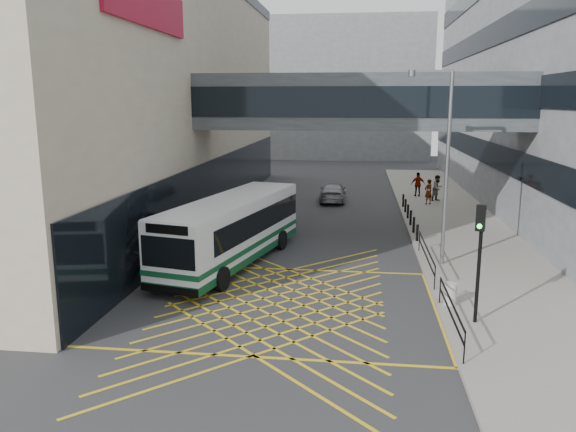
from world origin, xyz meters
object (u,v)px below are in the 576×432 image
at_px(bus, 233,229).
at_px(traffic_light, 479,247).
at_px(car_white, 182,264).
at_px(litter_bin, 450,294).
at_px(pedestrian_c, 418,184).
at_px(pedestrian_b, 438,188).
at_px(car_silver, 333,192).
at_px(car_dark, 254,226).
at_px(pedestrian_a, 428,192).
at_px(street_lamp, 443,156).

relative_size(bus, traffic_light, 2.79).
height_order(car_white, litter_bin, car_white).
bearing_deg(pedestrian_c, pedestrian_b, 119.34).
bearing_deg(car_white, pedestrian_c, -111.93).
bearing_deg(pedestrian_b, car_silver, 141.43).
height_order(car_silver, pedestrian_c, pedestrian_c).
xyz_separation_m(car_white, car_silver, (5.64, 19.74, 0.11)).
relative_size(car_white, traffic_light, 0.97).
height_order(litter_bin, pedestrian_c, pedestrian_c).
bearing_deg(pedestrian_b, car_dark, -172.93).
relative_size(car_white, pedestrian_a, 2.19).
relative_size(bus, litter_bin, 14.01).
relative_size(car_silver, street_lamp, 0.55).
bearing_deg(car_silver, car_dark, 73.01).
relative_size(traffic_light, pedestrian_a, 2.26).
xyz_separation_m(car_white, car_dark, (1.85, 7.28, 0.08)).
distance_m(car_white, traffic_light, 12.45).
bearing_deg(traffic_light, car_white, -175.56).
xyz_separation_m(street_lamp, pedestrian_b, (2.20, 16.94, -4.01)).
height_order(street_lamp, pedestrian_a, street_lamp).
distance_m(traffic_light, street_lamp, 7.52).
xyz_separation_m(pedestrian_a, pedestrian_b, (0.85, 1.52, 0.06)).
distance_m(bus, car_dark, 4.91).
bearing_deg(car_dark, car_silver, -126.63).
xyz_separation_m(litter_bin, pedestrian_b, (2.46, 22.36, 0.56)).
distance_m(traffic_light, pedestrian_a, 22.67).
bearing_deg(pedestrian_c, pedestrian_a, 92.79).
relative_size(car_white, pedestrian_c, 2.11).
bearing_deg(pedestrian_a, traffic_light, 52.00).
xyz_separation_m(car_white, pedestrian_c, (12.22, 21.92, 0.47)).
distance_m(pedestrian_b, pedestrian_c, 2.28).
height_order(car_silver, litter_bin, car_silver).
distance_m(car_white, pedestrian_a, 22.39).
height_order(car_white, car_dark, car_dark).
bearing_deg(litter_bin, pedestrian_a, 85.58).
relative_size(car_white, car_silver, 0.84).
xyz_separation_m(street_lamp, pedestrian_c, (0.95, 18.85, -4.03)).
bearing_deg(car_dark, litter_bin, 113.85).
distance_m(car_dark, pedestrian_a, 15.55).
distance_m(traffic_light, litter_bin, 2.90).
distance_m(pedestrian_a, pedestrian_c, 3.45).
bearing_deg(litter_bin, car_dark, 133.58).
distance_m(car_white, car_dark, 7.51).
xyz_separation_m(car_dark, traffic_light, (9.70, -11.36, 2.11)).
bearing_deg(pedestrian_c, street_lamp, 83.26).
height_order(car_white, traffic_light, traffic_light).
distance_m(street_lamp, pedestrian_c, 19.30).
bearing_deg(bus, street_lamp, 16.45).
relative_size(car_white, pedestrian_b, 2.06).
xyz_separation_m(car_dark, car_silver, (3.79, 12.46, 0.02)).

